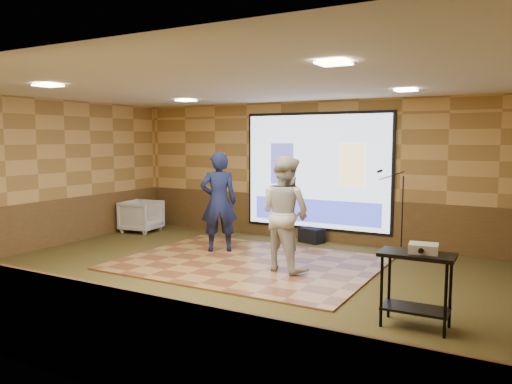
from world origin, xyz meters
The scene contains 18 objects.
ground centered at (0.00, 0.00, 0.00)m, with size 9.00×9.00×0.00m, color #313A1A.
room_shell centered at (0.00, 0.00, 2.09)m, with size 9.04×7.04×3.02m.
wainscot_back centered at (0.00, 3.48, 0.47)m, with size 9.00×0.04×0.95m, color #51341B.
wainscot_front centered at (0.00, -3.48, 0.47)m, with size 9.00×0.04×0.95m, color #51341B.
wainscot_left centered at (-4.48, 0.00, 0.47)m, with size 0.04×7.00×0.95m, color #51341B.
projector_screen centered at (0.00, 3.44, 1.47)m, with size 3.32×0.06×2.52m.
downlight_nw centered at (-2.20, 1.80, 2.97)m, with size 0.32×0.32×0.02m, color #F8E8BA.
downlight_ne centered at (2.20, 1.80, 2.97)m, with size 0.32×0.32×0.02m, color #F8E8BA.
downlight_sw centered at (-2.20, -1.50, 2.97)m, with size 0.32×0.32×0.02m, color #F8E8BA.
downlight_se centered at (2.20, -1.50, 2.97)m, with size 0.32×0.32×0.02m, color #F8E8BA.
dance_floor centered at (-0.25, 0.98, 0.02)m, with size 4.36×3.32×0.03m, color #A1713B.
player_left centered at (-1.20, 1.47, 0.99)m, with size 0.70×0.46×1.92m, color #151B42.
player_right centered at (0.53, 0.81, 0.98)m, with size 0.92×0.72×1.89m, color beige.
av_table centered at (2.94, -0.65, 0.61)m, with size 0.84×0.44×0.89m.
projector centered at (3.00, -0.62, 0.94)m, with size 0.32×0.27×0.11m, color silver.
mic_stand centered at (1.87, 3.04, 0.49)m, with size 0.63×0.26×1.62m.
banquet_chair centered at (-4.00, 2.39, 0.37)m, with size 0.80×0.82×0.75m, color gray.
duffel_bag centered at (0.01, 3.20, 0.15)m, with size 0.49×0.33×0.31m, color black.
Camera 1 is at (4.06, -6.48, 2.19)m, focal length 35.00 mm.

